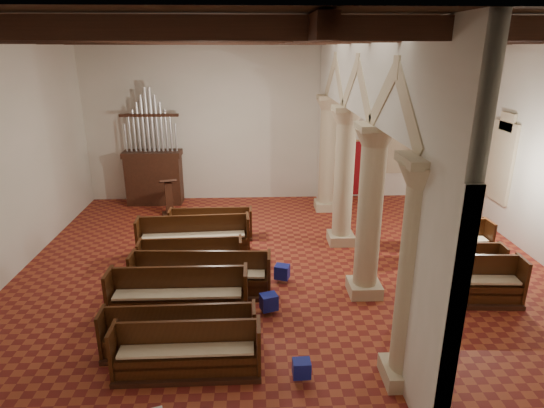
{
  "coord_description": "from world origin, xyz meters",
  "views": [
    {
      "loc": [
        -0.82,
        -11.0,
        5.6
      ],
      "look_at": [
        -0.32,
        0.5,
        1.61
      ],
      "focal_mm": 30.0,
      "sensor_mm": 36.0,
      "label": 1
    }
  ],
  "objects": [
    {
      "name": "hymnal_box_b",
      "position": [
        -0.51,
        -2.25,
        0.28
      ],
      "size": [
        0.43,
        0.39,
        0.36
      ],
      "primitive_type": "cube",
      "rotation": [
        0.0,
        0.0,
        0.32
      ],
      "color": "navy",
      "rests_on": "floor"
    },
    {
      "name": "hymnal_box_c",
      "position": [
        -0.13,
        -0.83,
        0.28
      ],
      "size": [
        0.42,
        0.38,
        0.35
      ],
      "primitive_type": "cube",
      "rotation": [
        0.0,
        0.0,
        -0.32
      ],
      "color": "navy",
      "rests_on": "floor"
    },
    {
      "name": "aisle_pew_3",
      "position": [
        4.65,
        0.93,
        0.34
      ],
      "size": [
        1.75,
        0.67,
        1.0
      ],
      "rotation": [
        0.0,
        0.0,
        0.0
      ],
      "color": "#3A1E12",
      "rests_on": "floor"
    },
    {
      "name": "lectern",
      "position": [
        -3.74,
        4.04,
        0.58
      ],
      "size": [
        0.66,
        0.69,
        1.4
      ],
      "rotation": [
        0.0,
        0.0,
        0.27
      ],
      "color": "#3C2413",
      "rests_on": "floor"
    },
    {
      "name": "nave_pew_4",
      "position": [
        -2.43,
        -0.44,
        0.33
      ],
      "size": [
        2.63,
        0.77,
        1.0
      ],
      "rotation": [
        0.0,
        0.0,
        0.04
      ],
      "color": "#3A1E12",
      "rests_on": "floor"
    },
    {
      "name": "aisle_pew_1",
      "position": [
        4.57,
        -0.93,
        0.32
      ],
      "size": [
        1.72,
        0.73,
        0.95
      ],
      "rotation": [
        0.0,
        0.0,
        -0.06
      ],
      "color": "#3A1E12",
      "rests_on": "floor"
    },
    {
      "name": "ceiling_beams",
      "position": [
        0.0,
        0.0,
        5.82
      ],
      "size": [
        13.8,
        11.8,
        0.3
      ],
      "primitive_type": null,
      "color": "#3A1E12",
      "rests_on": "wall_back"
    },
    {
      "name": "window_right_b",
      "position": [
        6.98,
        2.5,
        2.2
      ],
      "size": [
        0.03,
        1.0,
        2.2
      ],
      "primitive_type": "cube",
      "color": "#377C61",
      "rests_on": "wall_right"
    },
    {
      "name": "floor",
      "position": [
        0.0,
        0.0,
        0.0
      ],
      "size": [
        14.0,
        14.0,
        0.0
      ],
      "primitive_type": "plane",
      "color": "#953A20",
      "rests_on": "ground"
    },
    {
      "name": "tube_heater_b",
      "position": [
        -1.6,
        -3.93,
        0.16
      ],
      "size": [
        0.92,
        0.25,
        0.09
      ],
      "primitive_type": "cylinder",
      "rotation": [
        0.0,
        1.57,
        0.17
      ],
      "color": "white",
      "rests_on": "floor"
    },
    {
      "name": "nave_pew_5",
      "position": [
        -2.51,
        0.85,
        0.37
      ],
      "size": [
        3.15,
        0.91,
        1.13
      ],
      "rotation": [
        0.0,
        0.0,
        0.05
      ],
      "color": "#3A1E12",
      "rests_on": "floor"
    },
    {
      "name": "wall_back",
      "position": [
        0.0,
        6.0,
        3.0
      ],
      "size": [
        14.0,
        0.02,
        6.0
      ],
      "primitive_type": "cube",
      "color": "white",
      "rests_on": "floor"
    },
    {
      "name": "pipe_organ",
      "position": [
        -4.5,
        5.5,
        1.37
      ],
      "size": [
        2.1,
        0.85,
        4.4
      ],
      "color": "#3A1E12",
      "rests_on": "floor"
    },
    {
      "name": "hymnal_box_a",
      "position": [
        -0.02,
        -4.44,
        0.26
      ],
      "size": [
        0.32,
        0.26,
        0.31
      ],
      "primitive_type": "cube",
      "rotation": [
        0.0,
        0.0,
        0.03
      ],
      "color": "#162B97",
      "rests_on": "floor"
    },
    {
      "name": "aisle_pew_2",
      "position": [
        4.57,
        0.21,
        0.38
      ],
      "size": [
        2.21,
        0.85,
        1.12
      ],
      "rotation": [
        0.0,
        0.0,
        0.05
      ],
      "color": "#3A1E12",
      "rests_on": "floor"
    },
    {
      "name": "nave_pew_1",
      "position": [
        -2.27,
        -3.56,
        0.32
      ],
      "size": [
        2.94,
        0.68,
        0.96
      ],
      "rotation": [
        0.0,
        0.0,
        0.02
      ],
      "color": "#3A1E12",
      "rests_on": "floor"
    },
    {
      "name": "nave_pew_0",
      "position": [
        -2.04,
        -4.17,
        0.33
      ],
      "size": [
        2.63,
        0.69,
        1.0
      ],
      "rotation": [
        0.0,
        0.0,
        0.01
      ],
      "color": "#3A1E12",
      "rests_on": "floor"
    },
    {
      "name": "nave_pew_2",
      "position": [
        -2.46,
        -2.34,
        0.38
      ],
      "size": [
        2.98,
        0.78,
        1.14
      ],
      "rotation": [
        0.0,
        0.0,
        -0.01
      ],
      "color": "#3A1E12",
      "rests_on": "floor"
    },
    {
      "name": "arcade",
      "position": [
        1.8,
        0.0,
        3.56
      ],
      "size": [
        0.9,
        11.9,
        6.0
      ],
      "color": "#BFAC8E",
      "rests_on": "floor"
    },
    {
      "name": "processional_banner",
      "position": [
        5.45,
        5.22,
        0.83
      ],
      "size": [
        0.58,
        0.74,
        2.6
      ],
      "rotation": [
        0.0,
        0.0,
        -0.27
      ],
      "color": "#3A1E12",
      "rests_on": "floor"
    },
    {
      "name": "window_back",
      "position": [
        5.0,
        5.98,
        2.2
      ],
      "size": [
        1.0,
        0.03,
        2.2
      ],
      "primitive_type": "cube",
      "color": "#377C61",
      "rests_on": "wall_back"
    },
    {
      "name": "aisle_pew_0",
      "position": [
        4.32,
        -1.99,
        0.38
      ],
      "size": [
        1.94,
        0.86,
        1.12
      ],
      "rotation": [
        0.0,
        0.0,
        -0.06
      ],
      "color": "#3A1E12",
      "rests_on": "floor"
    },
    {
      "name": "nave_pew_3",
      "position": [
        -2.08,
        -1.37,
        0.35
      ],
      "size": [
        3.31,
        0.88,
        1.06
      ],
      "rotation": [
        0.0,
        0.0,
        -0.05
      ],
      "color": "#3A1E12",
      "rests_on": "floor"
    },
    {
      "name": "dossal_curtain",
      "position": [
        3.5,
        5.92,
        1.17
      ],
      "size": [
        1.8,
        0.07,
        2.17
      ],
      "color": "maroon",
      "rests_on": "floor"
    },
    {
      "name": "ceiling",
      "position": [
        0.0,
        0.0,
        6.0
      ],
      "size": [
        14.0,
        14.0,
        0.0
      ],
      "primitive_type": "plane",
      "rotation": [
        3.14,
        0.0,
        0.0
      ],
      "color": "#322010",
      "rests_on": "wall_back"
    },
    {
      "name": "nave_pew_6",
      "position": [
        -2.13,
        2.01,
        0.31
      ],
      "size": [
        2.52,
        0.65,
        0.95
      ],
      "rotation": [
        0.0,
        0.0,
        0.01
      ],
      "color": "#3A1E12",
      "rests_on": "floor"
    },
    {
      "name": "wall_front",
      "position": [
        0.0,
        -6.0,
        3.0
      ],
      "size": [
        14.0,
        0.02,
        6.0
      ],
      "primitive_type": "cube",
      "color": "white",
      "rests_on": "floor"
    }
  ]
}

